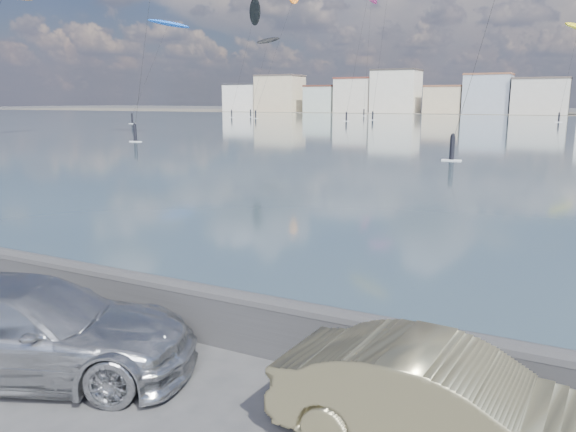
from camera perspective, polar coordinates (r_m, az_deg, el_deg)
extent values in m
plane|color=#333335|center=(8.89, -18.83, -18.23)|extent=(700.00, 700.00, 0.00)
cube|color=#344C5A|center=(96.97, 24.15, 8.13)|extent=(500.00, 177.00, 0.00)
cube|color=#4C473D|center=(205.33, 26.08, 9.32)|extent=(500.00, 60.00, 0.00)
cube|color=#28282B|center=(10.52, -8.24, -10.15)|extent=(400.00, 0.35, 0.90)
cylinder|color=#28282B|center=(10.36, -8.32, -7.84)|extent=(400.00, 0.36, 0.36)
cube|color=white|center=(224.55, -4.40, 11.83)|extent=(14.00, 11.00, 10.00)
cube|color=#2D2D33|center=(224.63, -4.42, 13.18)|extent=(14.28, 11.22, 0.60)
cube|color=beige|center=(216.84, -0.83, 12.27)|extent=(16.00, 12.00, 13.00)
cube|color=#4C423D|center=(217.01, -0.84, 14.06)|extent=(16.32, 12.24, 0.60)
cube|color=#B7C6BC|center=(209.14, 3.49, 11.72)|extent=(11.00, 10.00, 9.00)
cube|color=#562D23|center=(209.20, 3.51, 13.04)|extent=(11.22, 10.20, 0.60)
cube|color=beige|center=(204.23, 6.91, 12.01)|extent=(13.00, 11.00, 11.50)
cube|color=brown|center=(204.36, 6.95, 13.71)|extent=(13.26, 11.22, 0.60)
cube|color=silver|center=(199.61, 10.91, 12.26)|extent=(15.00, 12.00, 14.00)
cube|color=#383330|center=(199.84, 10.99, 14.35)|extent=(15.30, 12.24, 0.60)
cube|color=beige|center=(195.50, 15.60, 11.25)|extent=(12.00, 10.00, 8.50)
cube|color=brown|center=(195.55, 15.67, 12.58)|extent=(12.24, 10.20, 0.60)
cube|color=#9EA8B7|center=(193.14, 19.62, 11.53)|extent=(14.00, 11.00, 12.00)
cube|color=brown|center=(193.30, 19.75, 13.39)|extent=(14.28, 11.22, 0.60)
cube|color=beige|center=(191.56, 24.28, 10.96)|extent=(16.00, 13.00, 10.50)
cube|color=#4C423D|center=(191.67, 24.42, 12.61)|extent=(16.32, 13.26, 0.60)
imported|color=#B5B7BC|center=(9.99, -25.01, -10.35)|extent=(5.80, 4.18, 1.56)
imported|color=tan|center=(7.43, 15.77, -18.08)|extent=(4.39, 1.75, 1.42)
cube|color=white|center=(42.81, 16.27, 5.48)|extent=(1.40, 0.42, 0.08)
cylinder|color=black|center=(42.73, 16.34, 6.67)|extent=(0.36, 0.36, 1.70)
sphere|color=black|center=(42.67, 16.41, 7.88)|extent=(0.28, 0.28, 0.28)
cube|color=white|center=(119.28, 5.94, 9.57)|extent=(1.40, 0.42, 0.08)
cylinder|color=black|center=(119.25, 5.94, 10.01)|extent=(0.36, 0.36, 1.70)
sphere|color=black|center=(119.22, 5.95, 10.44)|extent=(0.28, 0.28, 0.28)
cylinder|color=black|center=(123.21, 7.59, 18.69)|extent=(3.32, 7.86, 36.50)
ellipsoid|color=blue|center=(118.51, -12.06, 18.57)|extent=(9.30, 4.88, 2.61)
cube|color=white|center=(110.26, -15.53, 9.05)|extent=(1.40, 0.42, 0.08)
cylinder|color=black|center=(110.23, -15.55, 9.51)|extent=(0.36, 0.36, 1.70)
sphere|color=black|center=(110.21, -15.58, 9.98)|extent=(0.28, 0.28, 0.28)
cylinder|color=black|center=(113.98, -13.78, 14.30)|extent=(0.96, 10.61, 17.75)
cube|color=white|center=(137.07, -3.31, 9.88)|extent=(1.40, 0.42, 0.08)
cylinder|color=black|center=(137.04, -3.32, 10.26)|extent=(0.36, 0.36, 1.70)
sphere|color=black|center=(137.02, -3.32, 10.64)|extent=(0.28, 0.28, 0.28)
cylinder|color=black|center=(141.96, -1.34, 16.10)|extent=(3.92, 12.68, 27.92)
cube|color=white|center=(159.25, 7.71, 10.05)|extent=(1.40, 0.42, 0.08)
cylinder|color=black|center=(159.23, 7.72, 10.37)|extent=(0.36, 0.36, 1.70)
sphere|color=black|center=(159.21, 7.73, 10.70)|extent=(0.28, 0.28, 0.28)
cylinder|color=black|center=(164.44, 8.10, 15.96)|extent=(2.08, 9.44, 31.17)
cube|color=white|center=(62.10, -15.24, 7.33)|extent=(1.40, 0.42, 0.08)
cylinder|color=black|center=(62.05, -15.28, 8.16)|extent=(0.36, 0.36, 1.70)
sphere|color=black|center=(62.00, -15.32, 8.98)|extent=(0.28, 0.28, 0.28)
cylinder|color=black|center=(65.74, -14.30, 17.06)|extent=(2.29, 7.29, 19.18)
cube|color=white|center=(125.40, 25.78, 8.59)|extent=(1.40, 0.42, 0.08)
cylinder|color=black|center=(125.38, 25.82, 9.00)|extent=(0.36, 0.36, 1.70)
sphere|color=black|center=(125.35, 25.86, 9.41)|extent=(0.28, 0.28, 0.28)
cylinder|color=black|center=(130.81, 26.65, 13.08)|extent=(1.75, 10.78, 17.88)
ellipsoid|color=black|center=(158.64, -2.00, 17.40)|extent=(4.55, 9.46, 3.59)
cube|color=white|center=(148.01, -3.82, 10.01)|extent=(1.40, 0.42, 0.08)
cylinder|color=black|center=(147.99, -3.82, 10.36)|extent=(0.36, 0.36, 1.70)
sphere|color=black|center=(147.97, -3.83, 10.71)|extent=(0.28, 0.28, 0.28)
cylinder|color=black|center=(153.02, -2.89, 14.07)|extent=(0.76, 11.06, 18.85)
cube|color=white|center=(126.81, 8.58, 9.63)|extent=(1.40, 0.42, 0.08)
cylinder|color=black|center=(126.78, 8.60, 10.04)|extent=(0.36, 0.36, 1.70)
sphere|color=black|center=(126.76, 8.61, 10.44)|extent=(0.28, 0.28, 0.28)
cylinder|color=black|center=(134.82, 9.47, 16.76)|extent=(2.09, 15.22, 30.60)
ellipsoid|color=black|center=(150.86, -3.38, 19.98)|extent=(7.04, 9.29, 6.68)
cube|color=white|center=(145.99, -5.74, 9.96)|extent=(1.40, 0.42, 0.08)
cylinder|color=black|center=(145.97, -5.75, 10.31)|extent=(0.36, 0.36, 1.70)
sphere|color=black|center=(145.95, -5.76, 10.66)|extent=(0.28, 0.28, 0.28)
cylinder|color=black|center=(147.87, -4.57, 15.30)|extent=(3.65, 6.22, 24.84)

